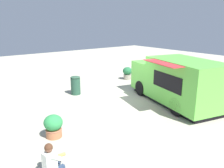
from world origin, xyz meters
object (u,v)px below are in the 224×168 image
at_px(food_truck, 176,82).
at_px(planter_flowering_near, 127,73).
at_px(planter_flowering_far, 53,126).
at_px(trash_bin, 76,85).
at_px(person_customer, 51,161).

height_order(food_truck, planter_flowering_near, food_truck).
distance_m(planter_flowering_near, planter_flowering_far, 8.83).
bearing_deg(trash_bin, planter_flowering_far, 142.19).
xyz_separation_m(food_truck, planter_flowering_far, (0.41, 6.23, -0.64)).
relative_size(food_truck, planter_flowering_far, 6.70).
height_order(person_customer, planter_flowering_far, person_customer).
distance_m(person_customer, planter_flowering_far, 2.01).
bearing_deg(planter_flowering_far, food_truck, -93.74).
height_order(planter_flowering_near, planter_flowering_far, planter_flowering_near).
relative_size(planter_flowering_near, trash_bin, 0.85).
relative_size(food_truck, planter_flowering_near, 6.32).
distance_m(food_truck, planter_flowering_near, 5.23).
height_order(planter_flowering_far, trash_bin, trash_bin).
bearing_deg(trash_bin, person_customer, 145.74).
distance_m(planter_flowering_near, trash_bin, 4.60).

